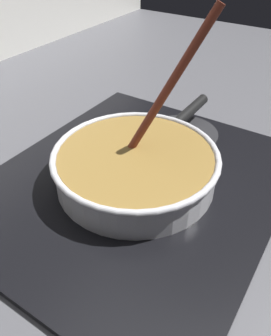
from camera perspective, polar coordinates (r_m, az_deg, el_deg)
name	(u,v)px	position (r m, az deg, el deg)	size (l,w,h in m)	color
ground	(148,234)	(0.56, 2.04, -10.94)	(2.40, 1.60, 0.04)	#4C4C51
hob_plate	(136,183)	(0.62, 0.00, -2.55)	(0.56, 0.48, 0.01)	black
burner_ring	(136,179)	(0.61, 0.00, -1.83)	(0.18, 0.18, 0.01)	#592D0C
spare_burner	(183,133)	(0.74, 7.94, 5.81)	(0.15, 0.15, 0.01)	#262628
cooking_pan	(136,165)	(0.59, 0.11, 0.51)	(0.42, 0.29, 0.29)	silver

